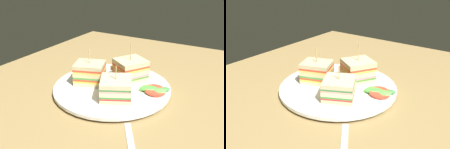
{
  "view_description": "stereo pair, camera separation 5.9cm",
  "coord_description": "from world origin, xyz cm",
  "views": [
    {
      "loc": [
        46.86,
        27.18,
        28.61
      ],
      "look_at": [
        0.0,
        0.0,
        4.38
      ],
      "focal_mm": 39.0,
      "sensor_mm": 36.0,
      "label": 1
    },
    {
      "loc": [
        43.61,
        32.14,
        28.61
      ],
      "look_at": [
        0.0,
        0.0,
        4.38
      ],
      "focal_mm": 39.0,
      "sensor_mm": 36.0,
      "label": 2
    }
  ],
  "objects": [
    {
      "name": "ground_plane",
      "position": [
        0.0,
        0.0,
        -0.9
      ],
      "size": [
        95.9,
        77.06,
        1.8
      ],
      "primitive_type": "cube",
      "color": "#997C4B"
    },
    {
      "name": "plate",
      "position": [
        0.0,
        0.0,
        0.83
      ],
      "size": [
        28.88,
        28.88,
        1.38
      ],
      "color": "white",
      "rests_on": "ground_plane"
    },
    {
      "name": "sandwich_wedge_0",
      "position": [
        4.53,
        3.65,
        3.61
      ],
      "size": [
        9.49,
        9.29,
        7.62
      ],
      "rotation": [
        0.0,
        0.0,
        3.61
      ],
      "color": "beige",
      "rests_on": "plate"
    },
    {
      "name": "sandwich_wedge_1",
      "position": [
        -5.33,
        2.33,
        4.14
      ],
      "size": [
        9.62,
        9.42,
        10.02
      ],
      "rotation": [
        0.0,
        0.0,
        5.72
      ],
      "color": "beige",
      "rests_on": "plate"
    },
    {
      "name": "sandwich_wedge_2",
      "position": [
        1.18,
        -5.7,
        4.01
      ],
      "size": [
        8.07,
        8.82,
        8.71
      ],
      "rotation": [
        0.0,
        0.0,
        8.2
      ],
      "color": "beige",
      "rests_on": "plate"
    },
    {
      "name": "salad_garnish",
      "position": [
        -2.23,
        10.4,
        1.96
      ],
      "size": [
        6.13,
        7.67,
        1.41
      ],
      "color": "green",
      "rests_on": "plate"
    }
  ]
}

